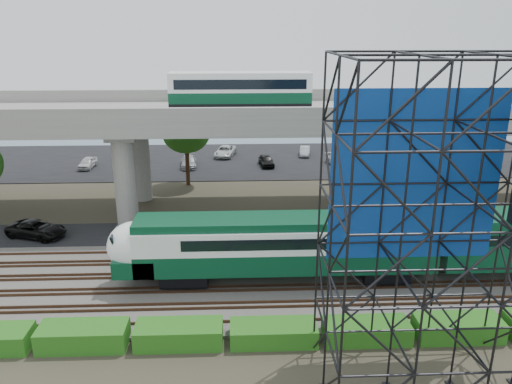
{
  "coord_description": "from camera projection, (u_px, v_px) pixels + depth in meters",
  "views": [
    {
      "loc": [
        -0.87,
        -27.08,
        15.98
      ],
      "look_at": [
        0.5,
        6.0,
        5.03
      ],
      "focal_mm": 35.0,
      "sensor_mm": 36.0,
      "label": 1
    }
  ],
  "objects": [
    {
      "name": "overpass",
      "position": [
        245.0,
        121.0,
        43.34
      ],
      "size": [
        80.0,
        12.0,
        12.4
      ],
      "color": "#9E9B93",
      "rests_on": "ground"
    },
    {
      "name": "ground",
      "position": [
        252.0,
        300.0,
        30.74
      ],
      "size": [
        140.0,
        140.0,
        0.0
      ],
      "primitive_type": "plane",
      "color": "#474233",
      "rests_on": "ground"
    },
    {
      "name": "hedge_strip",
      "position": [
        274.0,
        332.0,
        26.52
      ],
      "size": [
        34.6,
        1.8,
        1.2
      ],
      "color": "#1D5F15",
      "rests_on": "ground"
    },
    {
      "name": "harbor_water",
      "position": [
        241.0,
        127.0,
        83.86
      ],
      "size": [
        140.0,
        40.0,
        0.03
      ],
      "primitive_type": "cube",
      "color": "slate",
      "rests_on": "ground"
    },
    {
      "name": "trees",
      "position": [
        193.0,
        151.0,
        44.14
      ],
      "size": [
        40.94,
        16.94,
        7.69
      ],
      "color": "#382314",
      "rests_on": "ground"
    },
    {
      "name": "commuter_train",
      "position": [
        319.0,
        243.0,
        31.9
      ],
      "size": [
        29.3,
        3.06,
        4.3
      ],
      "color": "black",
      "rests_on": "rail_tracks"
    },
    {
      "name": "service_road",
      "position": [
        248.0,
        233.0,
        40.69
      ],
      "size": [
        90.0,
        5.0,
        0.08
      ],
      "primitive_type": "cube",
      "color": "black",
      "rests_on": "ground"
    },
    {
      "name": "parked_cars",
      "position": [
        249.0,
        156.0,
        62.37
      ],
      "size": [
        39.22,
        9.77,
        1.31
      ],
      "color": "silver",
      "rests_on": "parking_lot"
    },
    {
      "name": "parking_lot",
      "position": [
        243.0,
        160.0,
        62.98
      ],
      "size": [
        90.0,
        18.0,
        0.08
      ],
      "primitive_type": "cube",
      "color": "black",
      "rests_on": "ground"
    },
    {
      "name": "scaffold_tower",
      "position": [
        436.0,
        239.0,
        21.12
      ],
      "size": [
        9.36,
        6.36,
        15.0
      ],
      "color": "black",
      "rests_on": "ground"
    },
    {
      "name": "ballast_bed",
      "position": [
        251.0,
        283.0,
        32.6
      ],
      "size": [
        90.0,
        12.0,
        0.2
      ],
      "primitive_type": "cube",
      "color": "slate",
      "rests_on": "ground"
    },
    {
      "name": "suv",
      "position": [
        37.0,
        229.0,
        39.63
      ],
      "size": [
        5.23,
        3.62,
        1.33
      ],
      "primitive_type": "imported",
      "rotation": [
        0.0,
        0.0,
        1.24
      ],
      "color": "black",
      "rests_on": "service_road"
    },
    {
      "name": "rail_tracks",
      "position": [
        251.0,
        280.0,
        32.55
      ],
      "size": [
        90.0,
        9.52,
        0.16
      ],
      "color": "#472D1E",
      "rests_on": "ballast_bed"
    }
  ]
}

